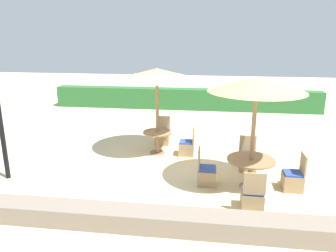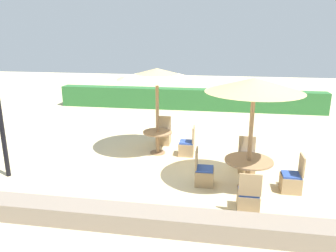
# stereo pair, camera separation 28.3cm
# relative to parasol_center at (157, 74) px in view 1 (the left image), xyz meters

# --- Properties ---
(ground_plane) EXTENTS (40.00, 40.00, 0.00)m
(ground_plane) POSITION_rel_parasol_center_xyz_m (0.33, -0.58, -2.49)
(ground_plane) COLOR beige
(hedge_row) EXTENTS (13.00, 0.70, 1.02)m
(hedge_row) POSITION_rel_parasol_center_xyz_m (0.33, 6.29, -1.98)
(hedge_row) COLOR #2D6B33
(hedge_row) RESTS_ON ground_plane
(stone_border) EXTENTS (10.00, 0.56, 0.39)m
(stone_border) POSITION_rel_parasol_center_xyz_m (0.33, -4.11, -2.30)
(stone_border) COLOR gray
(stone_border) RESTS_ON ground_plane
(parasol_center) EXTENTS (2.39, 2.39, 2.67)m
(parasol_center) POSITION_rel_parasol_center_xyz_m (0.00, 0.00, 0.00)
(parasol_center) COLOR #93704C
(parasol_center) RESTS_ON ground_plane
(round_table_center) EXTENTS (0.91, 0.91, 0.71)m
(round_table_center) POSITION_rel_parasol_center_xyz_m (0.00, 0.00, -1.96)
(round_table_center) COLOR #93704C
(round_table_center) RESTS_ON ground_plane
(patio_chair_center_north) EXTENTS (0.46, 0.46, 0.93)m
(patio_chair_center_north) POSITION_rel_parasol_center_xyz_m (0.02, 0.92, -2.23)
(patio_chair_center_north) COLOR tan
(patio_chair_center_north) RESTS_ON ground_plane
(patio_chair_center_east) EXTENTS (0.46, 0.46, 0.93)m
(patio_chair_center_east) POSITION_rel_parasol_center_xyz_m (0.93, -0.02, -2.23)
(patio_chair_center_east) COLOR tan
(patio_chair_center_east) RESTS_ON ground_plane
(parasol_front_right) EXTENTS (2.24, 2.24, 2.71)m
(parasol_front_right) POSITION_rel_parasol_center_xyz_m (2.63, -2.02, 0.04)
(parasol_front_right) COLOR #93704C
(parasol_front_right) RESTS_ON ground_plane
(round_table_front_right) EXTENTS (1.16, 1.16, 0.74)m
(round_table_front_right) POSITION_rel_parasol_center_xyz_m (2.63, -2.02, -1.89)
(round_table_front_right) COLOR #93704C
(round_table_front_right) RESTS_ON ground_plane
(patio_chair_front_right_west) EXTENTS (0.46, 0.46, 0.93)m
(patio_chair_front_right_west) POSITION_rel_parasol_center_xyz_m (1.57, -1.99, -2.23)
(patio_chair_front_right_west) COLOR tan
(patio_chair_front_right_west) RESTS_ON ground_plane
(patio_chair_front_right_south) EXTENTS (0.46, 0.46, 0.93)m
(patio_chair_front_right_south) POSITION_rel_parasol_center_xyz_m (2.58, -3.09, -2.23)
(patio_chair_front_right_south) COLOR tan
(patio_chair_front_right_south) RESTS_ON ground_plane
(patio_chair_front_right_north) EXTENTS (0.46, 0.46, 0.93)m
(patio_chair_front_right_north) POSITION_rel_parasol_center_xyz_m (2.68, -0.93, -2.23)
(patio_chair_front_right_north) COLOR tan
(patio_chair_front_right_north) RESTS_ON ground_plane
(patio_chair_front_right_east) EXTENTS (0.46, 0.46, 0.93)m
(patio_chair_front_right_east) POSITION_rel_parasol_center_xyz_m (3.66, -2.02, -2.23)
(patio_chair_front_right_east) COLOR tan
(patio_chair_front_right_east) RESTS_ON ground_plane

